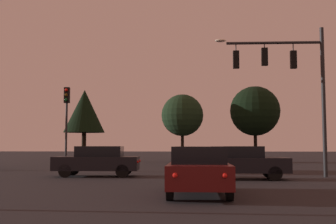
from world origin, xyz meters
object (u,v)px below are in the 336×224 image
Objects in this scene: car_crossing_left at (239,162)px; tree_left_far at (255,111)px; tree_behind_sign at (84,111)px; traffic_light_corner_left at (67,113)px; tree_right_cluster at (182,115)px; traffic_signal_mast_arm at (290,75)px; car_nearside_lane at (199,169)px; car_crossing_right at (98,161)px.

tree_left_far is (3.95, 20.33, 4.01)m from car_crossing_left.
traffic_light_corner_left is at bearing -79.35° from tree_behind_sign.
tree_right_cluster is at bearing -6.84° from tree_behind_sign.
tree_left_far is at bearing 50.98° from traffic_light_corner_left.
traffic_light_corner_left is at bearing 168.58° from traffic_signal_mast_arm.
car_crossing_left is at bearing -101.00° from tree_left_far.
tree_left_far reaches higher than tree_right_cluster.
tree_behind_sign reaches higher than car_nearside_lane.
tree_right_cluster is at bearing -175.37° from tree_left_far.
traffic_light_corner_left reaches higher than car_crossing_right.
traffic_signal_mast_arm reaches higher than car_crossing_right.
traffic_light_corner_left reaches higher than car_crossing_left.
car_crossing_right is 0.62× the size of tree_behind_sign.
car_nearside_lane and car_crossing_right have the same top height.
tree_right_cluster is (4.03, 18.31, 3.60)m from car_crossing_right.
traffic_signal_mast_arm is at bearing 0.36° from car_crossing_right.
traffic_light_corner_left is 1.13× the size of car_crossing_right.
traffic_signal_mast_arm is at bearing -11.42° from traffic_light_corner_left.
traffic_signal_mast_arm reaches higher than tree_behind_sign.
car_nearside_lane is 0.63× the size of tree_left_far.
car_crossing_left and car_crossing_right have the same top height.
car_crossing_left is 0.63× the size of tree_left_far.
traffic_signal_mast_arm is 1.05× the size of tree_left_far.
tree_behind_sign is (-10.48, 27.30, 4.10)m from car_nearside_lane.
tree_behind_sign is 0.98× the size of tree_left_far.
traffic_light_corner_left is at bearing 156.85° from car_crossing_left.
traffic_signal_mast_arm reaches higher than car_crossing_left.
tree_behind_sign is at bearing 100.65° from traffic_light_corner_left.
tree_behind_sign is at bearing 105.95° from car_crossing_right.
tree_left_far reaches higher than traffic_light_corner_left.
car_crossing_left is 0.71× the size of tree_right_cluster.
car_nearside_lane is at bearing -57.89° from car_crossing_right.
car_nearside_lane is at bearing -69.00° from tree_behind_sign.
car_crossing_right is (2.37, -2.51, -2.64)m from traffic_light_corner_left.
car_nearside_lane is 26.41m from tree_right_cluster.
car_nearside_lane is at bearing -54.83° from traffic_light_corner_left.
traffic_signal_mast_arm reaches higher than traffic_light_corner_left.
tree_behind_sign is 9.68m from tree_right_cluster.
car_nearside_lane is at bearing -107.55° from car_crossing_left.
tree_behind_sign is at bearing 111.00° from car_nearside_lane.
car_nearside_lane is 9.25m from car_crossing_right.
car_crossing_right is at bearing -179.64° from traffic_signal_mast_arm.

